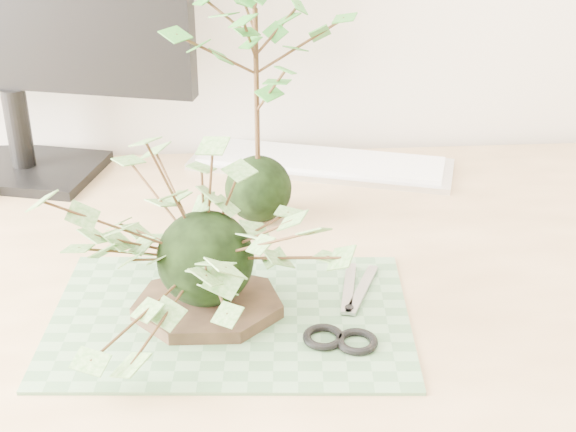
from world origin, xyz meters
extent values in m
cube|color=tan|center=(-0.01, 1.23, 0.72)|extent=(1.60, 0.70, 0.04)
cube|color=#477148|center=(-0.07, 1.09, 0.74)|extent=(0.41, 0.29, 0.00)
cylinder|color=black|center=(-0.09, 1.10, 0.75)|extent=(0.18, 0.18, 0.01)
sphere|color=black|center=(-0.09, 1.10, 0.81)|extent=(0.11, 0.11, 0.11)
sphere|color=black|center=(-0.03, 1.33, 0.79)|extent=(0.09, 0.09, 0.09)
cylinder|color=#352211|center=(-0.03, 1.33, 0.92)|extent=(0.01, 0.01, 0.22)
cube|color=silver|center=(0.08, 1.51, 0.74)|extent=(0.43, 0.24, 0.01)
cube|color=silver|center=(0.08, 1.51, 0.75)|extent=(0.40, 0.21, 0.01)
cube|color=black|center=(-0.38, 1.51, 0.75)|extent=(0.26, 0.22, 0.02)
cylinder|color=black|center=(-0.38, 1.51, 0.82)|extent=(0.04, 0.04, 0.12)
cube|color=gray|center=(0.05, 1.13, 0.75)|extent=(0.03, 0.11, 0.00)
cube|color=gray|center=(0.07, 1.13, 0.75)|extent=(0.05, 0.10, 0.00)
torus|color=black|center=(0.04, 1.03, 0.75)|extent=(0.06, 0.06, 0.01)
torus|color=black|center=(0.08, 1.03, 0.75)|extent=(0.06, 0.06, 0.01)
camera|label=1|loc=(-0.06, 0.34, 1.24)|focal=50.00mm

